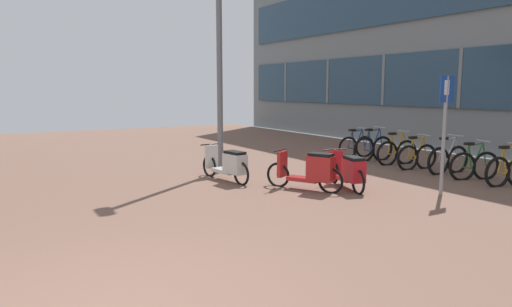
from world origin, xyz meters
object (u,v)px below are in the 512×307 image
at_px(bicycle_rack_01, 474,165).
at_px(bicycle_rack_05, 373,149).
at_px(scooter_near, 311,170).
at_px(scooter_far, 229,164).
at_px(bicycle_rack_06, 356,146).
at_px(bicycle_rack_03, 417,157).
at_px(lamp_post, 219,33).
at_px(scooter_mid, 348,171).
at_px(bicycle_rack_00, 508,171).
at_px(parking_sign, 445,122).
at_px(bicycle_rack_02, 448,160).
at_px(bicycle_rack_04, 397,152).

height_order(bicycle_rack_01, bicycle_rack_05, bicycle_rack_05).
height_order(scooter_near, scooter_far, scooter_near).
distance_m(bicycle_rack_01, bicycle_rack_06, 4.00).
bearing_deg(bicycle_rack_03, lamp_post, 153.46).
bearing_deg(lamp_post, bicycle_rack_03, -26.54).
height_order(bicycle_rack_05, scooter_far, bicycle_rack_05).
relative_size(scooter_near, lamp_post, 0.26).
height_order(bicycle_rack_06, scooter_mid, bicycle_rack_06).
relative_size(bicycle_rack_01, scooter_mid, 0.75).
bearing_deg(bicycle_rack_00, bicycle_rack_01, 89.10).
relative_size(bicycle_rack_00, bicycle_rack_06, 1.00).
xyz_separation_m(bicycle_rack_05, scooter_mid, (-3.21, -2.50, 0.03)).
distance_m(bicycle_rack_01, parking_sign, 2.29).
xyz_separation_m(bicycle_rack_05, scooter_near, (-3.94, -2.19, 0.06)).
distance_m(bicycle_rack_02, lamp_post, 6.35).
distance_m(bicycle_rack_00, bicycle_rack_03, 2.40).
bearing_deg(lamp_post, bicycle_rack_04, -17.35).
xyz_separation_m(bicycle_rack_04, bicycle_rack_05, (-0.09, 0.80, 0.02)).
height_order(bicycle_rack_04, scooter_mid, bicycle_rack_04).
bearing_deg(bicycle_rack_00, scooter_far, 144.51).
bearing_deg(bicycle_rack_01, bicycle_rack_05, 89.23).
xyz_separation_m(bicycle_rack_00, bicycle_rack_05, (0.06, 4.00, 0.02)).
bearing_deg(bicycle_rack_02, scooter_mid, -178.27).
bearing_deg(bicycle_rack_04, scooter_mid, -152.68).
xyz_separation_m(scooter_near, scooter_mid, (0.74, -0.31, -0.03)).
bearing_deg(bicycle_rack_05, scooter_mid, -142.05).
xyz_separation_m(bicycle_rack_05, scooter_far, (-4.95, -0.51, 0.03)).
bearing_deg(bicycle_rack_02, scooter_near, 177.08).
distance_m(bicycle_rack_02, scooter_near, 4.05).
bearing_deg(parking_sign, lamp_post, 120.43).
height_order(bicycle_rack_02, parking_sign, parking_sign).
bearing_deg(scooter_far, lamp_post, 72.01).
bearing_deg(bicycle_rack_04, bicycle_rack_06, 89.46).
bearing_deg(bicycle_rack_00, bicycle_rack_06, 88.14).
relative_size(bicycle_rack_05, parking_sign, 0.60).
bearing_deg(bicycle_rack_02, parking_sign, -145.98).
height_order(bicycle_rack_01, scooter_near, bicycle_rack_01).
bearing_deg(bicycle_rack_05, bicycle_rack_00, -90.80).
distance_m(bicycle_rack_04, parking_sign, 3.78).
bearing_deg(bicycle_rack_00, scooter_near, 155.08).
bearing_deg(bicycle_rack_02, bicycle_rack_05, 92.51).
bearing_deg(bicycle_rack_01, bicycle_rack_04, 86.94).
height_order(bicycle_rack_00, bicycle_rack_02, bicycle_rack_02).
xyz_separation_m(bicycle_rack_05, parking_sign, (-1.96, -3.79, 1.08)).
xyz_separation_m(bicycle_rack_02, scooter_near, (-4.05, 0.21, 0.07)).
bearing_deg(scooter_near, scooter_mid, -22.58).
relative_size(bicycle_rack_00, scooter_far, 0.71).
relative_size(scooter_mid, lamp_post, 0.27).
height_order(bicycle_rack_00, lamp_post, lamp_post).
relative_size(bicycle_rack_04, parking_sign, 0.57).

